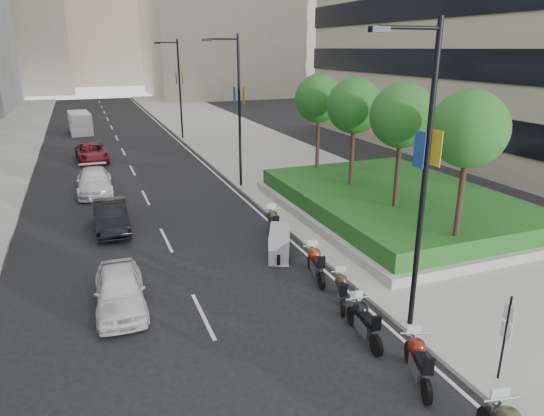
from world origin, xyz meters
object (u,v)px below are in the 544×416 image
lamp_post_0 (421,168)px  lamp_post_2 (178,84)px  motorcycle_1 (418,361)px  car_a (120,290)px  lamp_post_1 (237,105)px  motorcycle_2 (364,321)px  delivery_van (80,124)px  motorcycle_3 (341,290)px  car_b (111,216)px  car_c (94,181)px  car_d (92,153)px  motorcycle_6 (273,224)px  parking_sign (505,334)px  motorcycle_4 (316,263)px  motorcycle_5 (280,243)px

lamp_post_0 → lamp_post_2: bearing=90.0°
motorcycle_1 → car_a: car_a is taller
lamp_post_1 → motorcycle_2: 17.65m
delivery_van → motorcycle_3: bearing=-83.8°
car_b → car_c: size_ratio=0.88×
car_a → car_d: bearing=92.4°
motorcycle_6 → motorcycle_1: bearing=-168.8°
motorcycle_1 → car_d: size_ratio=0.44×
parking_sign → motorcycle_4: (-1.71, 7.12, -0.86)m
motorcycle_2 → car_d: size_ratio=0.47×
motorcycle_6 → lamp_post_0: bearing=-161.0°
lamp_post_0 → motorcycle_3: bearing=118.7°
car_a → car_c: bearing=93.2°
parking_sign → delivery_van: bearing=101.8°
lamp_post_0 → delivery_van: size_ratio=1.76×
car_a → parking_sign: bearing=-38.4°
lamp_post_1 → lamp_post_0: bearing=-90.0°
car_a → lamp_post_2: bearing=77.4°
motorcycle_5 → lamp_post_1: bearing=15.9°
lamp_post_1 → motorcycle_1: bearing=-93.7°
motorcycle_2 → delivery_van: (-7.24, 41.99, 0.38)m
lamp_post_0 → lamp_post_2: size_ratio=1.00×
car_b → delivery_van: bearing=91.7°
lamp_post_1 → car_d: (-8.14, 11.14, -4.40)m
motorcycle_5 → lamp_post_0: bearing=-141.8°
motorcycle_1 → car_c: car_c is taller
lamp_post_2 → motorcycle_5: size_ratio=4.23×
lamp_post_0 → motorcycle_4: 6.17m
car_a → car_b: (0.23, 7.74, 0.02)m
motorcycle_2 → motorcycle_6: (0.53, 8.62, 0.04)m
lamp_post_0 → car_d: lamp_post_0 is taller
parking_sign → motorcycle_1: 2.24m
motorcycle_3 → car_c: bearing=47.2°
lamp_post_0 → parking_sign: bearing=-77.7°
motorcycle_2 → car_c: car_c is taller
lamp_post_1 → lamp_post_2: size_ratio=1.00×
lamp_post_0 → motorcycle_6: lamp_post_0 is taller
lamp_post_1 → motorcycle_1: (-1.23, -19.15, -4.48)m
lamp_post_2 → car_d: lamp_post_2 is taller
lamp_post_2 → motorcycle_6: lamp_post_2 is taller
parking_sign → car_c: size_ratio=0.52×
car_c → car_d: car_c is taller
motorcycle_1 → motorcycle_5: 8.57m
lamp_post_0 → car_b: 15.14m
lamp_post_0 → car_a: 10.20m
motorcycle_5 → car_a: bearing=131.1°
motorcycle_2 → car_d: (-6.61, 28.14, 0.07)m
parking_sign → motorcycle_6: bearing=98.1°
lamp_post_2 → car_b: bearing=-108.9°
motorcycle_2 → car_c: (-6.77, 19.10, 0.10)m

